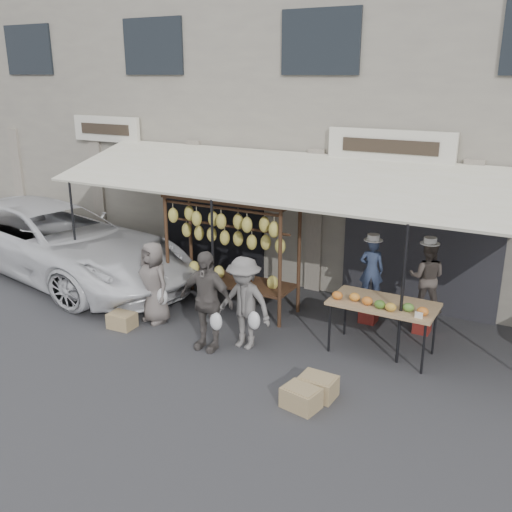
{
  "coord_description": "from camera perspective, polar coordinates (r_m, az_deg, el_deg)",
  "views": [
    {
      "loc": [
        4.52,
        -7.12,
        4.44
      ],
      "look_at": [
        -0.23,
        1.4,
        1.3
      ],
      "focal_mm": 40.0,
      "sensor_mm": 36.0,
      "label": 1
    }
  ],
  "objects": [
    {
      "name": "banana_rack",
      "position": [
        10.86,
        -2.64,
        2.49
      ],
      "size": [
        2.6,
        0.9,
        2.24
      ],
      "color": "#331E14",
      "rests_on": "ground_plane"
    },
    {
      "name": "crate_near_a",
      "position": [
        8.16,
        4.54,
        -13.96
      ],
      "size": [
        0.56,
        0.46,
        0.3
      ],
      "primitive_type": "cube",
      "rotation": [
        0.0,
        0.0,
        -0.17
      ],
      "color": "tan",
      "rests_on": "ground_plane"
    },
    {
      "name": "crate_far",
      "position": [
        10.74,
        -13.25,
        -6.29
      ],
      "size": [
        0.49,
        0.38,
        0.28
      ],
      "primitive_type": "cube",
      "rotation": [
        0.0,
        0.0,
        0.07
      ],
      "color": "tan",
      "rests_on": "ground_plane"
    },
    {
      "name": "vendor_left",
      "position": [
        10.57,
        11.46,
        -1.37
      ],
      "size": [
        0.5,
        0.41,
        1.19
      ],
      "primitive_type": "imported",
      "rotation": [
        0.0,
        0.0,
        3.46
      ],
      "color": "navy",
      "rests_on": "stool_left"
    },
    {
      "name": "shophouse",
      "position": [
        14.37,
        11.11,
        14.35
      ],
      "size": [
        24.0,
        6.15,
        7.3
      ],
      "color": "gray",
      "rests_on": "ground_plane"
    },
    {
      "name": "customer_left",
      "position": [
        10.65,
        -10.17,
        -2.62
      ],
      "size": [
        0.86,
        0.67,
        1.54
      ],
      "primitive_type": "imported",
      "rotation": [
        0.0,
        0.0,
        -0.27
      ],
      "color": "#69605B",
      "rests_on": "ground_plane"
    },
    {
      "name": "stool_left",
      "position": [
        10.86,
        11.2,
        -5.41
      ],
      "size": [
        0.38,
        0.38,
        0.43
      ],
      "primitive_type": "cube",
      "rotation": [
        0.0,
        0.0,
        0.3
      ],
      "color": "maroon",
      "rests_on": "ground_plane"
    },
    {
      "name": "awning",
      "position": [
        10.6,
        3.49,
        7.65
      ],
      "size": [
        10.0,
        2.35,
        2.92
      ],
      "color": "silver",
      "rests_on": "ground_plane"
    },
    {
      "name": "van",
      "position": [
        13.94,
        -19.81,
        3.17
      ],
      "size": [
        5.95,
        3.55,
        2.32
      ],
      "primitive_type": "imported",
      "rotation": [
        0.0,
        0.0,
        1.39
      ],
      "color": "white",
      "rests_on": "ground_plane"
    },
    {
      "name": "vendor_right",
      "position": [
        10.36,
        16.7,
        -2.06
      ],
      "size": [
        0.69,
        0.58,
        1.29
      ],
      "primitive_type": "imported",
      "rotation": [
        0.0,
        0.0,
        3.29
      ],
      "color": "#514841",
      "rests_on": "stool_right"
    },
    {
      "name": "ground_plane",
      "position": [
        9.53,
        -2.92,
        -9.95
      ],
      "size": [
        90.0,
        90.0,
        0.0
      ],
      "primitive_type": "plane",
      "color": "#2D2D30"
    },
    {
      "name": "customer_mid",
      "position": [
        9.48,
        -5.01,
        -4.46
      ],
      "size": [
        1.01,
        0.43,
        1.71
      ],
      "primitive_type": "imported",
      "rotation": [
        0.0,
        0.0,
        0.02
      ],
      "color": "#58514D",
      "rests_on": "ground_plane"
    },
    {
      "name": "produce_table",
      "position": [
        9.44,
        12.53,
        -4.81
      ],
      "size": [
        1.7,
        0.9,
        1.04
      ],
      "color": "tan",
      "rests_on": "ground_plane"
    },
    {
      "name": "stool_right",
      "position": [
        10.67,
        16.3,
        -6.34
      ],
      "size": [
        0.36,
        0.36,
        0.4
      ],
      "primitive_type": "cube",
      "rotation": [
        0.0,
        0.0,
        -0.32
      ],
      "color": "maroon",
      "rests_on": "ground_plane"
    },
    {
      "name": "customer_right",
      "position": [
        9.5,
        -1.2,
        -4.72
      ],
      "size": [
        1.06,
        0.65,
        1.6
      ],
      "primitive_type": "imported",
      "rotation": [
        0.0,
        0.0,
        -0.06
      ],
      "color": "slate",
      "rests_on": "ground_plane"
    },
    {
      "name": "crate_near_b",
      "position": [
        8.43,
        6.21,
        -12.86
      ],
      "size": [
        0.52,
        0.4,
        0.31
      ],
      "primitive_type": "cube",
      "rotation": [
        0.0,
        0.0,
        -0.03
      ],
      "color": "tan",
      "rests_on": "ground_plane"
    }
  ]
}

